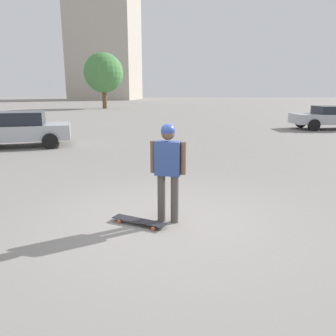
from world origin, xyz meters
TOP-DOWN VIEW (x-y plane):
  - ground_plane at (0.00, 0.00)m, footprint 220.00×220.00m
  - person at (0.00, 0.00)m, footprint 0.62×0.26m
  - skateboard at (-0.48, -0.20)m, footprint 1.01×0.53m
  - car_parked_near at (-7.00, 7.17)m, footprint 4.44×3.24m
  - car_parked_far at (7.93, 15.21)m, footprint 4.61×2.46m
  - building_block_distant at (-25.04, 78.23)m, footprint 15.22×15.66m
  - tree_distant at (-12.43, 35.88)m, footprint 4.89×4.89m

SIDE VIEW (x-z plane):
  - ground_plane at x=0.00m, z-range 0.00..0.00m
  - skateboard at x=-0.48m, z-range 0.03..0.10m
  - car_parked_far at x=7.93m, z-range 0.04..1.40m
  - car_parked_near at x=-7.00m, z-range 0.02..1.44m
  - person at x=0.00m, z-range 0.18..1.91m
  - tree_distant at x=-12.43m, z-range 0.96..7.82m
  - building_block_distant at x=-25.04m, z-range 0.00..38.23m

